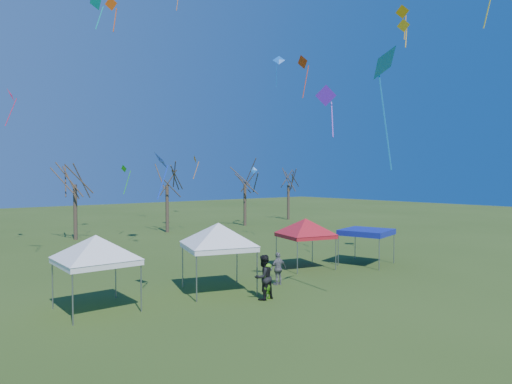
% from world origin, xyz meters
% --- Properties ---
extents(ground, '(140.00, 140.00, 0.00)m').
position_xyz_m(ground, '(0.00, 0.00, 0.00)').
color(ground, '#304A18').
rests_on(ground, ground).
extents(tree_2, '(3.71, 3.71, 8.18)m').
position_xyz_m(tree_2, '(-2.37, 24.38, 6.29)').
color(tree_2, '#3D2D21').
rests_on(tree_2, ground).
extents(tree_3, '(3.59, 3.59, 7.91)m').
position_xyz_m(tree_3, '(6.03, 24.04, 6.08)').
color(tree_3, '#3D2D21').
rests_on(tree_3, ground).
extents(tree_4, '(3.58, 3.58, 7.89)m').
position_xyz_m(tree_4, '(15.36, 24.00, 6.06)').
color(tree_4, '#3D2D21').
rests_on(tree_4, ground).
extents(tree_5, '(3.39, 3.39, 7.46)m').
position_xyz_m(tree_5, '(23.72, 26.07, 5.73)').
color(tree_5, '#3D2D21').
rests_on(tree_5, ground).
extents(tent_white_west, '(3.95, 3.95, 3.48)m').
position_xyz_m(tent_white_west, '(-8.31, 3.20, 2.81)').
color(tent_white_west, gray).
rests_on(tent_white_west, ground).
extents(tent_white_mid, '(3.97, 3.97, 3.68)m').
position_xyz_m(tent_white_mid, '(-2.85, 2.60, 2.97)').
color(tent_white_mid, gray).
rests_on(tent_white_mid, ground).
extents(tent_red, '(3.67, 3.67, 3.34)m').
position_xyz_m(tent_red, '(4.09, 3.83, 2.69)').
color(tent_red, gray).
rests_on(tent_red, ground).
extents(tent_blue, '(3.32, 3.32, 2.12)m').
position_xyz_m(tent_blue, '(7.74, 2.28, 1.95)').
color(tent_blue, gray).
rests_on(tent_blue, ground).
extents(person_grey, '(0.96, 0.44, 1.60)m').
position_xyz_m(person_grey, '(0.14, 1.80, 0.80)').
color(person_grey, slate).
rests_on(person_grey, ground).
extents(person_dark, '(0.99, 0.80, 1.94)m').
position_xyz_m(person_dark, '(-2.13, 0.23, 0.97)').
color(person_dark, black).
rests_on(person_dark, ground).
extents(person_green, '(0.68, 0.58, 1.57)m').
position_xyz_m(person_green, '(-2.03, 0.13, 0.79)').
color(person_green, '#4FA31A').
rests_on(person_green, ground).
extents(kite_17, '(0.63, 1.07, 3.26)m').
position_xyz_m(kite_17, '(9.47, 9.42, 13.72)').
color(kite_17, '#E53C0C').
rests_on(kite_17, ground).
extents(kite_19, '(0.65, 0.89, 2.29)m').
position_xyz_m(kite_19, '(8.01, 22.16, 6.87)').
color(kite_19, orange).
rests_on(kite_19, ground).
extents(kite_12, '(0.82, 0.71, 2.57)m').
position_xyz_m(kite_12, '(16.93, 24.47, 5.92)').
color(kite_12, blue).
rests_on(kite_12, ground).
extents(kite_27, '(0.84, 0.81, 2.22)m').
position_xyz_m(kite_27, '(-0.29, -1.65, 8.67)').
color(kite_27, '#5A1BBE').
rests_on(kite_27, ground).
extents(kite_13, '(0.95, 1.23, 2.83)m').
position_xyz_m(kite_13, '(-7.38, 22.63, 11.24)').
color(kite_13, red).
rests_on(kite_13, ground).
extents(kite_25, '(0.52, 0.72, 1.50)m').
position_xyz_m(kite_25, '(6.08, -1.19, 13.02)').
color(kite_25, yellow).
rests_on(kite_25, ground).
extents(kite_11, '(1.00, 1.33, 2.60)m').
position_xyz_m(kite_11, '(-3.11, 17.01, 17.38)').
color(kite_11, '#0DCBB9').
rests_on(kite_11, ground).
extents(kite_24, '(0.72, 0.78, 2.17)m').
position_xyz_m(kite_24, '(-3.91, 12.30, 15.64)').
color(kite_24, '#D74C0B').
rests_on(kite_24, ground).
extents(kite_1, '(0.85, 1.03, 1.98)m').
position_xyz_m(kite_1, '(-5.90, 2.25, 5.96)').
color(kite_1, blue).
rests_on(kite_1, ground).
extents(kite_22, '(0.79, 0.89, 2.58)m').
position_xyz_m(kite_22, '(1.55, 23.38, 5.88)').
color(kite_22, green).
rests_on(kite_22, ground).
extents(kite_18, '(0.97, 0.95, 2.11)m').
position_xyz_m(kite_18, '(5.53, 7.74, 12.93)').
color(kite_18, blue).
rests_on(kite_18, ground).
extents(kite_9, '(0.54, 0.82, 1.97)m').
position_xyz_m(kite_9, '(7.64, -0.10, 14.36)').
color(kite_9, orange).
rests_on(kite_9, ground).
extents(kite_5, '(1.64, 1.30, 4.61)m').
position_xyz_m(kite_5, '(-0.34, -4.52, 9.50)').
color(kite_5, blue).
rests_on(kite_5, ground).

